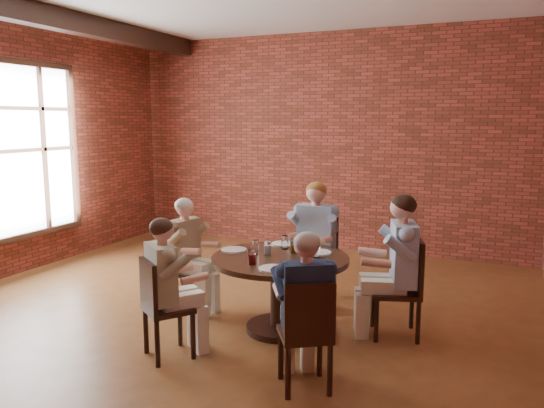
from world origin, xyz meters
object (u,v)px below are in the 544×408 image
at_px(chair_c, 183,266).
at_px(diner_e, 305,311).
at_px(dining_table, 280,279).
at_px(diner_a, 396,266).
at_px(smartphone, 293,269).
at_px(diner_c, 188,255).
at_px(diner_b, 314,242).
at_px(chair_b, 317,254).
at_px(chair_d, 160,304).
at_px(chair_e, 307,331).
at_px(chair_a, 405,284).
at_px(diner_d, 168,288).

relative_size(chair_c, diner_e, 0.71).
relative_size(dining_table, chair_c, 1.51).
height_order(diner_a, smartphone, diner_a).
bearing_deg(diner_c, chair_c, 90.00).
bearing_deg(diner_a, diner_b, -140.09).
bearing_deg(diner_b, chair_b, 90.00).
bearing_deg(chair_d, diner_b, -73.74).
bearing_deg(chair_e, chair_d, -34.36).
bearing_deg(chair_a, dining_table, -90.00).
relative_size(diner_a, diner_b, 1.00).
relative_size(dining_table, diner_a, 0.97).
bearing_deg(chair_e, chair_c, -64.43).
xyz_separation_m(chair_c, diner_c, (0.07, -0.01, 0.13)).
relative_size(chair_d, chair_e, 1.00).
distance_m(chair_a, diner_d, 2.21).
bearing_deg(chair_d, diner_a, -107.14).
height_order(chair_d, diner_d, diner_d).
relative_size(diner_b, diner_c, 1.11).
distance_m(chair_b, diner_e, 2.13).
bearing_deg(diner_a, diner_e, -36.78).
relative_size(chair_a, smartphone, 6.63).
bearing_deg(chair_a, chair_c, -102.20).
distance_m(chair_e, diner_e, 0.15).
distance_m(diner_a, diner_c, 2.18).
height_order(chair_b, diner_b, diner_b).
bearing_deg(diner_a, dining_table, -90.00).
xyz_separation_m(diner_c, diner_e, (1.73, -1.09, 0.00)).
height_order(diner_a, diner_b, diner_a).
bearing_deg(chair_c, diner_a, -78.37).
bearing_deg(diner_d, chair_a, -108.43).
height_order(dining_table, diner_d, diner_d).
distance_m(chair_c, diner_e, 2.11).
relative_size(diner_d, chair_e, 1.40).
xyz_separation_m(diner_b, chair_e, (0.64, -2.01, -0.19)).
distance_m(dining_table, chair_e, 1.20).
bearing_deg(dining_table, chair_c, 173.44).
bearing_deg(chair_d, chair_b, -72.95).
height_order(chair_e, diner_e, diner_e).
xyz_separation_m(diner_b, diner_c, (-1.13, -0.87, -0.07)).
bearing_deg(chair_d, smartphone, -112.10).
bearing_deg(diner_e, diner_b, -105.22).
relative_size(chair_c, diner_c, 0.72).
xyz_separation_m(chair_c, smartphone, (1.46, -0.50, 0.27)).
height_order(chair_b, chair_e, chair_b).
distance_m(diner_b, smartphone, 1.39).
distance_m(chair_b, smartphone, 1.49).
height_order(chair_b, diner_c, diner_c).
distance_m(dining_table, diner_c, 1.13).
relative_size(chair_d, diner_e, 0.71).
distance_m(diner_b, diner_d, 2.02).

